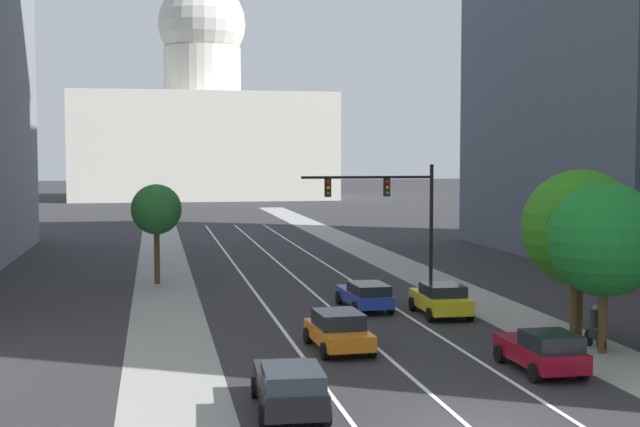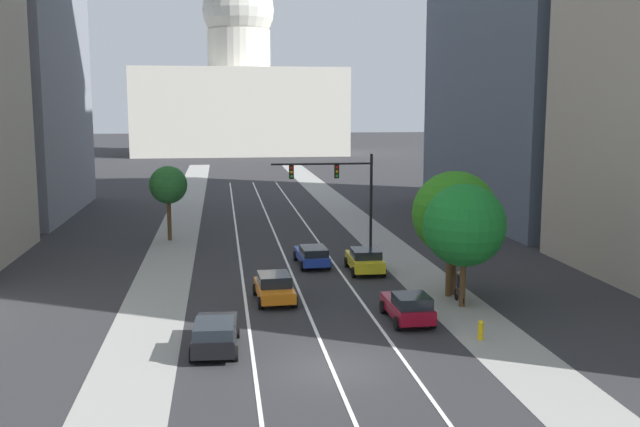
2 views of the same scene
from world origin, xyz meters
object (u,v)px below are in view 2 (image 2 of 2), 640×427
object	(u,v)px
car_blue	(312,255)
car_crimson	(408,307)
street_tree_near_right	(455,214)
street_tree_far_right	(464,225)
cyclist	(459,287)
car_black	(215,333)
fire_hydrant	(481,330)
capitol_building	(240,94)
car_orange	(274,287)
traffic_signal_mast	(341,183)
car_yellow	(365,260)
street_tree_mid_left	(168,185)
street_tree_mid_right	(450,214)

from	to	relation	value
car_blue	car_crimson	bearing A→B (deg)	-168.72
street_tree_near_right	street_tree_far_right	world-z (taller)	street_tree_near_right
cyclist	street_tree_far_right	xyz separation A→B (m)	(-0.05, -0.63, 3.42)
car_blue	car_black	world-z (taller)	car_black
fire_hydrant	street_tree_near_right	bearing A→B (deg)	81.04
capitol_building	street_tree_far_right	xyz separation A→B (m)	(8.05, -120.53, -8.24)
car_orange	street_tree_far_right	distance (m)	10.47
street_tree_far_right	street_tree_near_right	bearing A→B (deg)	83.53
car_blue	car_orange	xyz separation A→B (m)	(-3.07, -8.22, 0.04)
car_crimson	fire_hydrant	xyz separation A→B (m)	(2.52, -3.08, -0.30)
street_tree_far_right	car_crimson	bearing A→B (deg)	-146.83
traffic_signal_mast	capitol_building	bearing A→B (deg)	92.29
car_yellow	car_blue	bearing A→B (deg)	55.56
street_tree_mid_left	street_tree_mid_right	bearing A→B (deg)	-49.44
street_tree_far_right	street_tree_mid_right	xyz separation A→B (m)	(-0.08, 2.11, 0.25)
car_yellow	street_tree_far_right	bearing A→B (deg)	-156.23
capitol_building	street_tree_mid_left	size ratio (longest dim) A/B	7.51
car_crimson	cyclist	xyz separation A→B (m)	(3.52, 2.90, 0.09)
fire_hydrant	street_tree_near_right	world-z (taller)	street_tree_near_right
car_black	street_tree_mid_right	size ratio (longest dim) A/B	0.71
traffic_signal_mast	street_tree_near_right	xyz separation A→B (m)	(4.13, -13.07, -0.33)
car_crimson	car_orange	world-z (taller)	car_crimson
car_black	street_tree_far_right	xyz separation A→B (m)	(12.65, 5.29, 3.49)
street_tree_near_right	cyclist	bearing A→B (deg)	-97.06
car_yellow	street_tree_near_right	xyz separation A→B (m)	(3.74, -5.99, 3.72)
fire_hydrant	cyclist	distance (m)	6.07
street_tree_near_right	car_black	bearing A→B (deg)	-149.25
street_tree_mid_left	street_tree_near_right	bearing A→B (deg)	-48.40
fire_hydrant	street_tree_far_right	size ratio (longest dim) A/B	0.14
capitol_building	cyclist	xyz separation A→B (m)	(8.11, -119.90, -11.66)
car_blue	capitol_building	bearing A→B (deg)	-1.27
traffic_signal_mast	street_tree_far_right	distance (m)	15.95
car_blue	car_orange	distance (m)	8.77
car_black	car_yellow	size ratio (longest dim) A/B	1.06
street_tree_near_right	car_blue	bearing A→B (deg)	129.68
fire_hydrant	street_tree_mid_right	world-z (taller)	street_tree_mid_right
capitol_building	car_yellow	xyz separation A→B (m)	(4.58, -112.14, -11.73)
car_black	car_orange	bearing A→B (deg)	-19.18
capitol_building	car_black	xyz separation A→B (m)	(-4.60, -125.82, -11.72)
capitol_building	fire_hydrant	bearing A→B (deg)	-86.77
cyclist	street_tree_far_right	distance (m)	3.48
capitol_building	traffic_signal_mast	xyz separation A→B (m)	(4.20, -105.07, -7.68)
street_tree_mid_left	fire_hydrant	bearing A→B (deg)	-59.84
cyclist	street_tree_near_right	world-z (taller)	street_tree_near_right
car_yellow	traffic_signal_mast	distance (m)	8.16
traffic_signal_mast	street_tree_mid_right	xyz separation A→B (m)	(3.77, -13.35, -0.30)
capitol_building	car_black	world-z (taller)	capitol_building
traffic_signal_mast	fire_hydrant	size ratio (longest dim) A/B	7.97
capitol_building	car_black	bearing A→B (deg)	-92.09
car_blue	car_black	distance (m)	17.02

